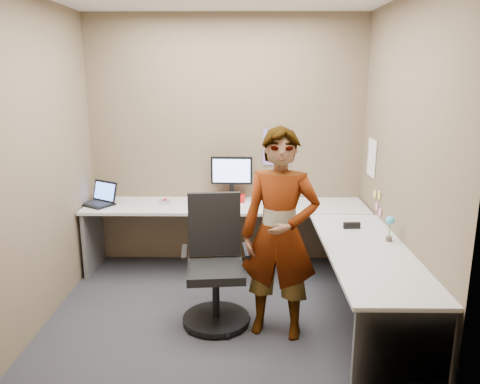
{
  "coord_description": "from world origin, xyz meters",
  "views": [
    {
      "loc": [
        0.22,
        -3.79,
        2.06
      ],
      "look_at": [
        0.16,
        0.25,
        1.05
      ],
      "focal_mm": 35.0,
      "sensor_mm": 36.0,
      "label": 1
    }
  ],
  "objects_px": {
    "desk": "(269,236)",
    "monitor": "(232,173)",
    "person": "(280,235)",
    "office_chair": "(215,272)"
  },
  "relations": [
    {
      "from": "monitor",
      "to": "person",
      "type": "bearing_deg",
      "value": -72.29
    },
    {
      "from": "monitor",
      "to": "person",
      "type": "height_order",
      "value": "person"
    },
    {
      "from": "monitor",
      "to": "person",
      "type": "xyz_separation_m",
      "value": [
        0.42,
        -1.47,
        -0.19
      ]
    },
    {
      "from": "office_chair",
      "to": "monitor",
      "type": "bearing_deg",
      "value": 80.13
    },
    {
      "from": "desk",
      "to": "monitor",
      "type": "xyz_separation_m",
      "value": [
        -0.38,
        0.77,
        0.45
      ]
    },
    {
      "from": "desk",
      "to": "monitor",
      "type": "distance_m",
      "value": 0.97
    },
    {
      "from": "office_chair",
      "to": "person",
      "type": "relative_size",
      "value": 0.64
    },
    {
      "from": "monitor",
      "to": "person",
      "type": "relative_size",
      "value": 0.27
    },
    {
      "from": "office_chair",
      "to": "person",
      "type": "xyz_separation_m",
      "value": [
        0.52,
        -0.19,
        0.4
      ]
    },
    {
      "from": "desk",
      "to": "office_chair",
      "type": "distance_m",
      "value": 0.71
    }
  ]
}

